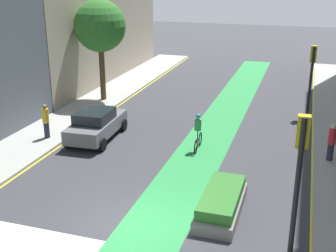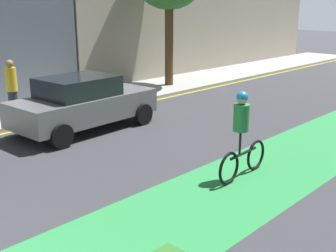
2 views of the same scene
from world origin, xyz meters
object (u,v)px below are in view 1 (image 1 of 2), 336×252
Objects in this scene: pedestrian_sidewalk_right_b at (332,142)px; traffic_signal_near_right at (300,162)px; median_planter at (221,203)px; cyclist_in_lane at (198,131)px; pedestrian_sidewalk_left_a at (46,121)px; street_tree_far at (100,26)px; traffic_signal_far_right at (312,67)px; car_grey_left_far at (96,124)px.

traffic_signal_near_right is at bearing -100.04° from pedestrian_sidewalk_right_b.
cyclist_in_lane is at bearing 112.22° from median_planter.
street_tree_far reaches higher than pedestrian_sidewalk_left_a.
median_planter is at bearing -102.31° from traffic_signal_far_right.
cyclist_in_lane is at bearing 8.04° from pedestrian_sidewalk_left_a.
traffic_signal_far_right is 0.65× the size of street_tree_far.
cyclist_in_lane is 1.05× the size of pedestrian_sidewalk_left_a.
cyclist_in_lane is at bearing 122.91° from traffic_signal_near_right.
car_grey_left_far is 11.37m from pedestrian_sidewalk_right_b.
street_tree_far is at bearing 92.53° from pedestrian_sidewalk_left_a.
cyclist_in_lane reaches higher than median_planter.
cyclist_in_lane reaches higher than pedestrian_sidewalk_right_b.
pedestrian_sidewalk_left_a is at bearing -174.25° from pedestrian_sidewalk_right_b.
street_tree_far reaches higher than pedestrian_sidewalk_right_b.
cyclist_in_lane reaches higher than car_grey_left_far.
pedestrian_sidewalk_right_b is (1.07, -6.87, -1.91)m from traffic_signal_far_right.
pedestrian_sidewalk_right_b is at bearing -81.11° from traffic_signal_far_right.
car_grey_left_far is 9.22m from median_planter.
traffic_signal_far_right is 8.94m from cyclist_in_lane.
cyclist_in_lane is at bearing -177.18° from pedestrian_sidewalk_right_b.
pedestrian_sidewalk_left_a reaches higher than car_grey_left_far.
traffic_signal_near_right is 8.92m from cyclist_in_lane.
pedestrian_sidewalk_left_a is at bearing -146.83° from traffic_signal_far_right.
traffic_signal_near_right is at bearing -36.45° from median_planter.
traffic_signal_far_right is at bearing 35.37° from car_grey_left_far.
traffic_signal_near_right is at bearing -26.61° from pedestrian_sidewalk_left_a.
car_grey_left_far is 2.53m from pedestrian_sidewalk_left_a.
pedestrian_sidewalk_left_a reaches higher than cyclist_in_lane.
pedestrian_sidewalk_right_b is (6.04, 0.30, 0.05)m from cyclist_in_lane.
cyclist_in_lane is 0.29× the size of street_tree_far.
street_tree_far is (-14.01, 5.95, 3.87)m from pedestrian_sidewalk_right_b.
traffic_signal_far_right is 13.12m from street_tree_far.
median_planter is (-2.75, -12.60, -2.52)m from traffic_signal_far_right.
car_grey_left_far is 2.31× the size of cyclist_in_lane.
pedestrian_sidewalk_right_b is at bearing 79.96° from traffic_signal_near_right.
cyclist_in_lane is 7.73m from pedestrian_sidewalk_left_a.
street_tree_far reaches higher than traffic_signal_near_right.
traffic_signal_far_right is at bearing 88.95° from traffic_signal_near_right.
car_grey_left_far reaches higher than median_planter.
traffic_signal_near_right is at bearing -46.83° from street_tree_far.
car_grey_left_far is 2.52× the size of pedestrian_sidewalk_right_b.
traffic_signal_near_right is 0.70× the size of street_tree_far.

